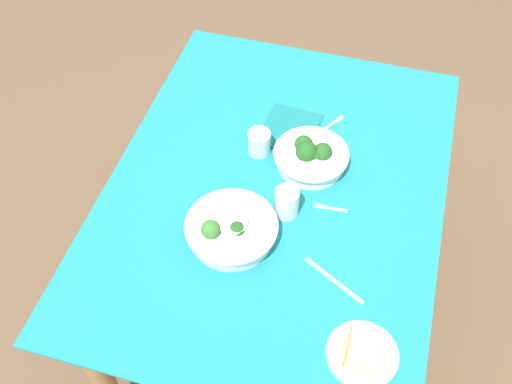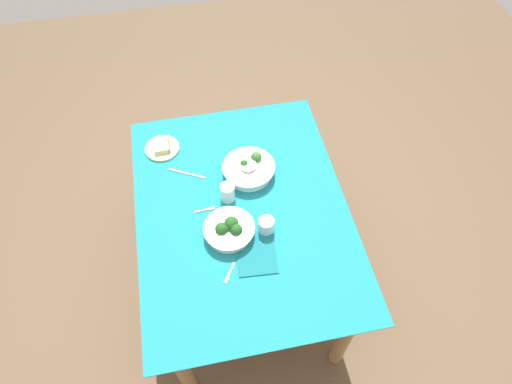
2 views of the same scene
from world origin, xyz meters
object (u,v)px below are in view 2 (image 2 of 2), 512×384
object	(u,v)px
broccoli_bowl_far	(229,230)
napkin_folded_upper	(256,255)
table_knife_left	(187,173)
bread_side_plate	(162,147)
fork_by_far_bowl	(205,210)
broccoli_bowl_near	(249,169)
water_glass_side	(266,226)
water_glass_center	(228,192)
fork_by_near_bowl	(229,274)

from	to	relation	value
broccoli_bowl_far	napkin_folded_upper	world-z (taller)	broccoli_bowl_far
table_knife_left	bread_side_plate	bearing A→B (deg)	-32.07
fork_by_far_bowl	broccoli_bowl_near	bearing A→B (deg)	33.25
broccoli_bowl_far	table_knife_left	distance (m)	0.42
broccoli_bowl_near	water_glass_side	bearing A→B (deg)	-177.74
broccoli_bowl_far	water_glass_center	bearing A→B (deg)	-7.44
broccoli_bowl_near	bread_side_plate	distance (m)	0.49
bread_side_plate	water_glass_center	size ratio (longest dim) A/B	1.92
water_glass_center	fork_by_far_bowl	xyz separation A→B (m)	(-0.05, 0.12, -0.04)
water_glass_side	fork_by_far_bowl	xyz separation A→B (m)	(0.17, 0.26, -0.04)
fork_by_near_bowl	broccoli_bowl_near	bearing A→B (deg)	-167.72
broccoli_bowl_near	table_knife_left	xyz separation A→B (m)	(0.06, 0.31, -0.03)
broccoli_bowl_far	broccoli_bowl_near	size ratio (longest dim) A/B	0.89
water_glass_center	water_glass_side	bearing A→B (deg)	-146.30
broccoli_bowl_far	fork_by_far_bowl	xyz separation A→B (m)	(0.15, 0.09, -0.04)
broccoli_bowl_near	fork_by_near_bowl	distance (m)	0.56
fork_by_far_bowl	water_glass_center	bearing A→B (deg)	19.28
water_glass_side	table_knife_left	world-z (taller)	water_glass_side
broccoli_bowl_near	napkin_folded_upper	distance (m)	0.47
water_glass_center	fork_by_near_bowl	world-z (taller)	water_glass_center
water_glass_center	table_knife_left	world-z (taller)	water_glass_center
broccoli_bowl_near	water_glass_side	world-z (taller)	broccoli_bowl_near
fork_by_far_bowl	table_knife_left	size ratio (longest dim) A/B	0.51
bread_side_plate	table_knife_left	world-z (taller)	bread_side_plate
broccoli_bowl_near	table_knife_left	distance (m)	0.32
broccoli_bowl_near	bread_side_plate	xyz separation A→B (m)	(0.25, 0.42, -0.02)
broccoli_bowl_near	water_glass_side	distance (m)	0.35
water_glass_side	fork_by_near_bowl	bearing A→B (deg)	132.48
broccoli_bowl_far	water_glass_center	xyz separation A→B (m)	(0.20, -0.03, 0.01)
water_glass_center	napkin_folded_upper	bearing A→B (deg)	-167.81
bread_side_plate	water_glass_side	bearing A→B (deg)	-144.05
broccoli_bowl_far	fork_by_near_bowl	bearing A→B (deg)	170.11
fork_by_far_bowl	napkin_folded_upper	size ratio (longest dim) A/B	0.51
broccoli_bowl_far	water_glass_side	size ratio (longest dim) A/B	2.96
broccoli_bowl_near	fork_by_far_bowl	xyz separation A→B (m)	(-0.18, 0.25, -0.03)
fork_by_far_bowl	fork_by_near_bowl	distance (m)	0.36
water_glass_side	table_knife_left	xyz separation A→B (m)	(0.40, 0.32, -0.04)
bread_side_plate	table_knife_left	bearing A→B (deg)	-150.38
broccoli_bowl_near	water_glass_center	xyz separation A→B (m)	(-0.13, 0.13, 0.01)
water_glass_center	water_glass_side	world-z (taller)	water_glass_center
broccoli_bowl_far	fork_by_near_bowl	size ratio (longest dim) A/B	2.54
fork_by_near_bowl	napkin_folded_upper	world-z (taller)	napkin_folded_upper
water_glass_side	table_knife_left	distance (m)	0.52
bread_side_plate	fork_by_near_bowl	xyz separation A→B (m)	(-0.78, -0.23, -0.01)
table_knife_left	napkin_folded_upper	size ratio (longest dim) A/B	1.01
water_glass_side	napkin_folded_upper	size ratio (longest dim) A/B	0.40
broccoli_bowl_near	napkin_folded_upper	size ratio (longest dim) A/B	1.33
water_glass_center	fork_by_near_bowl	bearing A→B (deg)	171.33
fork_by_far_bowl	table_knife_left	world-z (taller)	same
fork_by_far_bowl	table_knife_left	distance (m)	0.24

